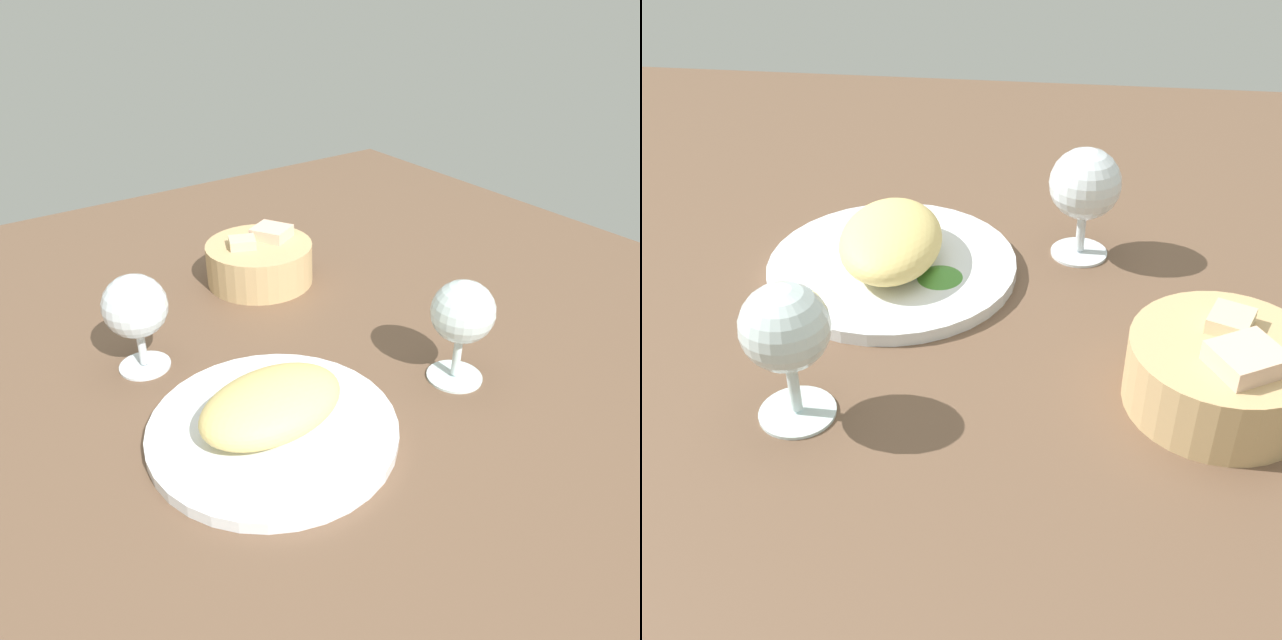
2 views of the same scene
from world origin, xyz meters
TOP-DOWN VIEW (x-y plane):
  - ground_plane at (0.00, 0.00)cm, footprint 140.00×140.00cm
  - plate at (-9.54, -9.85)cm, footprint 26.58×26.58cm
  - omelette at (-9.54, -9.85)cm, footprint 16.96×11.86cm
  - lettuce_garnish at (-6.92, -4.36)cm, footprint 4.78×4.78cm
  - bread_basket at (8.07, 21.95)cm, footprint 16.20×16.20cm
  - wine_glass_near at (13.65, -13.85)cm, footprint 7.40×7.40cm
  - wine_glass_far at (-15.77, 10.06)cm, footprint 7.71×7.71cm

SIDE VIEW (x-z plane):
  - ground_plane at x=0.00cm, z-range -2.00..0.00cm
  - plate at x=-9.54cm, z-range 0.00..1.40cm
  - lettuce_garnish at x=-6.92cm, z-range 1.40..2.61cm
  - bread_basket at x=8.07cm, z-range -0.65..7.29cm
  - omelette at x=-9.54cm, z-range 1.40..6.66cm
  - wine_glass_far at x=-15.77cm, z-range 1.91..14.36cm
  - wine_glass_near at x=13.65cm, z-range 2.12..14.98cm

